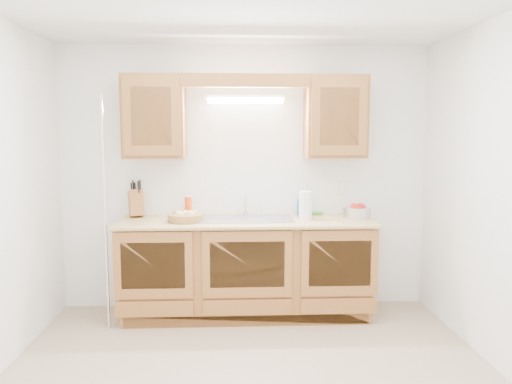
{
  "coord_description": "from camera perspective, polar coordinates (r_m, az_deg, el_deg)",
  "views": [
    {
      "loc": [
        -0.12,
        -3.28,
        1.66
      ],
      "look_at": [
        0.07,
        0.85,
        1.19
      ],
      "focal_mm": 35.0,
      "sensor_mm": 36.0,
      "label": 1
    }
  ],
  "objects": [
    {
      "name": "soap_bottle",
      "position": [
        4.76,
        5.32,
        -1.38
      ],
      "size": [
        0.12,
        0.12,
        0.22
      ],
      "primitive_type": "imported",
      "rotation": [
        0.0,
        0.0,
        -0.21
      ],
      "color": "blue",
      "rests_on": "countertop"
    },
    {
      "name": "wire_shelf_pole",
      "position": [
        4.4,
        -16.86,
        -2.4
      ],
      "size": [
        0.03,
        0.03,
        2.0
      ],
      "primitive_type": "cylinder",
      "color": "silver",
      "rests_on": "ground"
    },
    {
      "name": "room",
      "position": [
        3.31,
        -0.58,
        -0.62
      ],
      "size": [
        3.52,
        3.5,
        2.5
      ],
      "color": "tan",
      "rests_on": "ground"
    },
    {
      "name": "sink",
      "position": [
        4.57,
        -1.12,
        -4.0
      ],
      "size": [
        0.84,
        0.46,
        0.36
      ],
      "color": "#9E9EA3",
      "rests_on": "countertop"
    },
    {
      "name": "fruit_basket",
      "position": [
        4.47,
        -8.04,
        -2.78
      ],
      "size": [
        0.4,
        0.4,
        0.1
      ],
      "rotation": [
        0.0,
        0.0,
        0.34
      ],
      "color": "#B48848",
      "rests_on": "countertop"
    },
    {
      "name": "fluorescent_fixture",
      "position": [
        4.71,
        -1.23,
        10.6
      ],
      "size": [
        0.76,
        0.08,
        0.08
      ],
      "color": "white",
      "rests_on": "room"
    },
    {
      "name": "base_cabinets",
      "position": [
        4.65,
        -1.11,
        -8.72
      ],
      "size": [
        2.2,
        0.6,
        0.86
      ],
      "primitive_type": "cube",
      "color": "#9F5B2E",
      "rests_on": "ground"
    },
    {
      "name": "countertop",
      "position": [
        4.53,
        -1.12,
        -3.4
      ],
      "size": [
        2.3,
        0.63,
        0.04
      ],
      "primitive_type": "cube",
      "color": "tan",
      "rests_on": "base_cabinets"
    },
    {
      "name": "sponge",
      "position": [
        4.85,
        6.87,
        -2.44
      ],
      "size": [
        0.13,
        0.09,
        0.03
      ],
      "rotation": [
        0.0,
        0.0,
        -0.09
      ],
      "color": "#CC333F",
      "rests_on": "countertop"
    },
    {
      "name": "knife_block",
      "position": [
        4.81,
        -13.56,
        -1.23
      ],
      "size": [
        0.18,
        0.23,
        0.36
      ],
      "rotation": [
        0.0,
        0.0,
        0.33
      ],
      "color": "#9F5B2E",
      "rests_on": "countertop"
    },
    {
      "name": "orange_canister",
      "position": [
        4.72,
        -7.75,
        -1.59
      ],
      "size": [
        0.07,
        0.07,
        0.2
      ],
      "rotation": [
        0.0,
        0.0,
        0.09
      ],
      "color": "#FD470E",
      "rests_on": "countertop"
    },
    {
      "name": "valance",
      "position": [
        4.5,
        -1.16,
        12.63
      ],
      "size": [
        2.2,
        0.05,
        0.12
      ],
      "primitive_type": "cube",
      "color": "#9F5B2E",
      "rests_on": "room"
    },
    {
      "name": "upper_cabinet_right",
      "position": [
        4.71,
        9.05,
        8.43
      ],
      "size": [
        0.55,
        0.33,
        0.75
      ],
      "primitive_type": "cube",
      "color": "#9F5B2E",
      "rests_on": "room"
    },
    {
      "name": "paper_towel",
      "position": [
        4.55,
        5.69,
        -1.53
      ],
      "size": [
        0.15,
        0.15,
        0.3
      ],
      "rotation": [
        0.0,
        0.0,
        0.27
      ],
      "color": "silver",
      "rests_on": "countertop"
    },
    {
      "name": "outlet_plate",
      "position": [
        4.92,
        9.91,
        0.45
      ],
      "size": [
        0.08,
        0.01,
        0.12
      ],
      "primitive_type": "cube",
      "color": "white",
      "rests_on": "room"
    },
    {
      "name": "upper_cabinet_left",
      "position": [
        4.67,
        -11.54,
        8.4
      ],
      "size": [
        0.55,
        0.33,
        0.75
      ],
      "primitive_type": "cube",
      "color": "#9F5B2E",
      "rests_on": "room"
    },
    {
      "name": "apple_bowl",
      "position": [
        4.72,
        11.5,
        -2.18
      ],
      "size": [
        0.26,
        0.26,
        0.13
      ],
      "rotation": [
        0.0,
        0.0,
        0.02
      ],
      "color": "silver",
      "rests_on": "countertop"
    }
  ]
}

